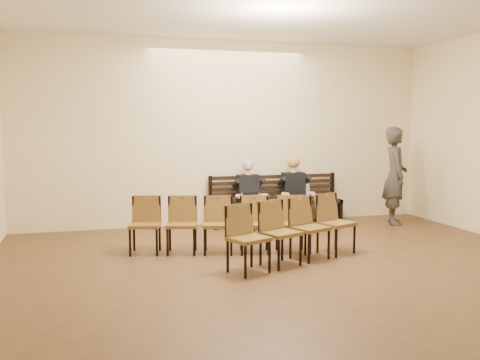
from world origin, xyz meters
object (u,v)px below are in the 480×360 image
(seated_woman, at_px, (295,193))
(bag, at_px, (297,215))
(water_bottle, at_px, (308,197))
(chair_row_back, at_px, (218,225))
(bench, at_px, (277,212))
(seated_man, at_px, (249,195))
(passerby, at_px, (395,169))
(laptop, at_px, (253,197))
(chair_row_front, at_px, (296,231))

(seated_woman, height_order, bag, seated_woman)
(water_bottle, height_order, chair_row_back, chair_row_back)
(bench, distance_m, seated_man, 0.70)
(seated_man, distance_m, chair_row_back, 2.13)
(passerby, xyz_separation_m, chair_row_back, (-3.82, -1.37, -0.65))
(passerby, height_order, chair_row_back, passerby)
(laptop, xyz_separation_m, chair_row_front, (-0.14, -2.50, -0.13))
(laptop, distance_m, chair_row_back, 2.01)
(water_bottle, xyz_separation_m, chair_row_back, (-2.11, -1.58, -0.14))
(seated_woman, bearing_deg, laptop, -170.61)
(passerby, height_order, chair_row_front, passerby)
(seated_woman, distance_m, chair_row_back, 2.69)
(water_bottle, xyz_separation_m, chair_row_front, (-1.19, -2.39, -0.12))
(passerby, bearing_deg, bench, 95.31)
(seated_man, height_order, chair_row_front, seated_man)
(bench, bearing_deg, chair_row_front, -104.31)
(chair_row_front, bearing_deg, water_bottle, 40.47)
(water_bottle, distance_m, passerby, 1.80)
(bag, bearing_deg, water_bottle, -87.46)
(laptop, height_order, water_bottle, laptop)
(laptop, relative_size, bag, 0.94)
(chair_row_back, bearing_deg, seated_man, 74.73)
(seated_man, relative_size, chair_row_front, 0.55)
(bag, relative_size, chair_row_back, 0.14)
(seated_woman, height_order, chair_row_back, seated_woman)
(bag, distance_m, chair_row_back, 2.95)
(bag, height_order, passerby, passerby)
(bench, distance_m, laptop, 0.72)
(chair_row_back, bearing_deg, bag, 58.88)
(laptop, bearing_deg, seated_man, 101.57)
(laptop, bearing_deg, water_bottle, -2.51)
(seated_man, xyz_separation_m, seated_woman, (0.91, 0.00, 0.00))
(water_bottle, bearing_deg, seated_man, 166.17)
(water_bottle, distance_m, chair_row_back, 2.64)
(laptop, relative_size, passerby, 0.17)
(bag, bearing_deg, chair_row_front, -112.14)
(laptop, xyz_separation_m, chair_row_back, (-1.06, -1.70, -0.15))
(seated_man, relative_size, seated_woman, 0.99)
(passerby, bearing_deg, bag, 88.60)
(seated_woman, bearing_deg, chair_row_front, -111.35)
(passerby, bearing_deg, seated_woman, 96.17)
(bag, distance_m, chair_row_front, 3.12)
(chair_row_front, bearing_deg, bench, 52.62)
(seated_man, height_order, chair_row_back, seated_man)
(seated_man, height_order, water_bottle, seated_man)
(bench, height_order, passerby, passerby)
(laptop, distance_m, passerby, 2.82)
(bench, xyz_separation_m, laptop, (-0.56, -0.27, 0.35))
(seated_man, height_order, seated_woman, seated_woman)
(seated_woman, height_order, chair_row_front, seated_woman)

